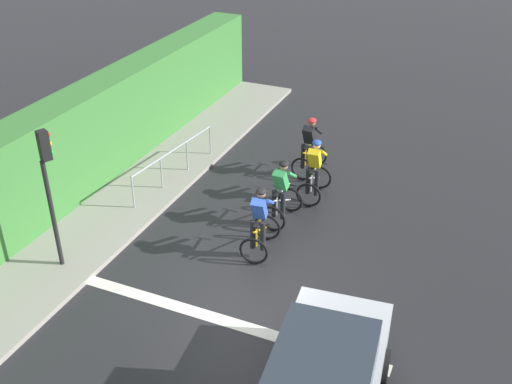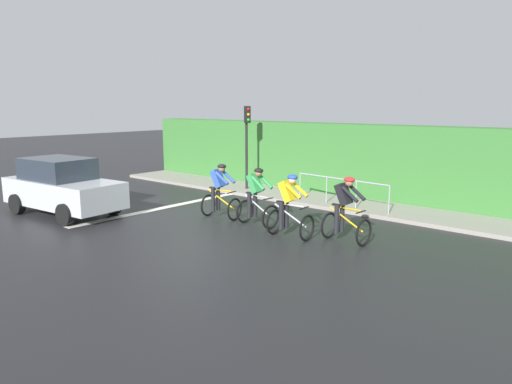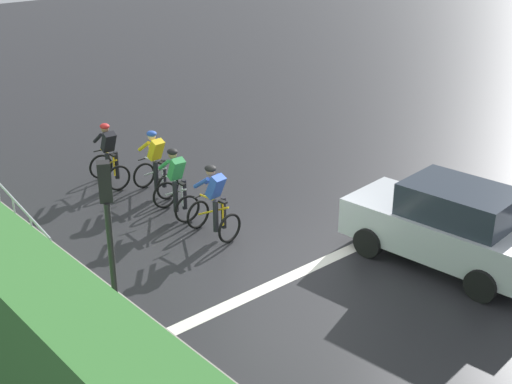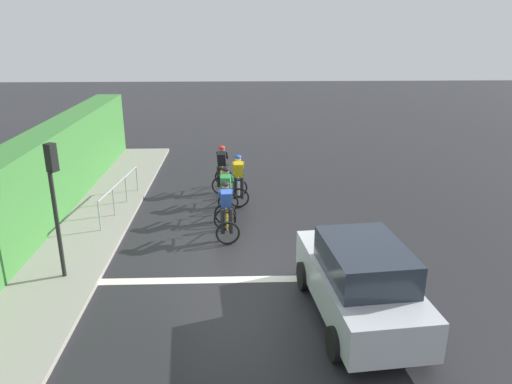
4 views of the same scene
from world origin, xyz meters
The scene contains 12 objects.
ground_plane centered at (0.00, 0.00, 0.00)m, with size 80.00×80.00×0.00m, color black.
sidewalk_kerb centered at (-4.52, 2.00, 0.06)m, with size 2.80×19.02×0.12m, color gray.
stone_wall_low centered at (-5.42, 2.00, 0.21)m, with size 0.44×19.02×0.43m, color gray.
hedge_wall centered at (-5.72, 2.00, 1.35)m, with size 1.10×19.02×2.70m, color #387533.
road_marking_stop_line centered at (0.00, -0.96, 0.00)m, with size 7.00×0.30×0.01m, color silver.
cyclist_lead centered at (-0.39, 5.63, 0.80)m, with size 0.75×1.12×1.66m.
cyclist_second centered at (0.20, 4.34, 0.80)m, with size 0.72×1.11×1.66m.
cyclist_mid centered at (-0.17, 2.91, 0.80)m, with size 0.75×1.13×1.66m.
cyclist_fourth centered at (-0.14, 1.49, 0.80)m, with size 0.79×1.14×1.66m.
car_silver centered at (2.68, -2.63, 0.87)m, with size 2.21×4.25×1.76m.
traffic_light_near_crossing centered at (-3.94, -0.78, 2.22)m, with size 0.27×0.29×3.34m.
pedestrian_railing_kerbside centered at (-3.62, 3.62, 0.79)m, with size 0.44×3.59×1.03m.
Camera 4 is at (0.26, -11.36, 5.88)m, focal length 34.31 mm.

